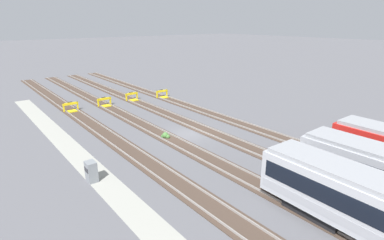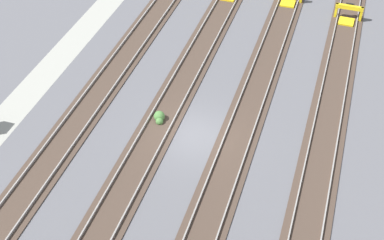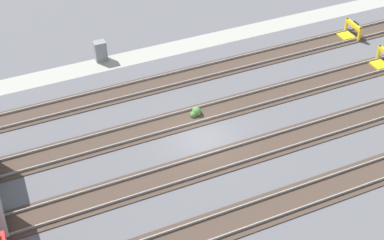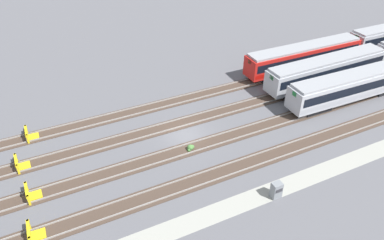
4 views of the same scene
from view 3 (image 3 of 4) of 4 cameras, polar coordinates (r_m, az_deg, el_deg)
name	(u,v)px [view 3 (image 3 of 4)]	position (r m, az deg, el deg)	size (l,w,h in m)	color
ground_plane	(203,139)	(34.16, 1.14, -2.03)	(400.00, 400.00, 0.00)	#5B5B60
service_walkway	(144,55)	(42.44, -5.10, 6.94)	(54.00, 2.00, 0.01)	#9E9E93
rail_track_nearest	(163,82)	(39.15, -3.06, 4.07)	(90.00, 2.23, 0.21)	#47382D
rail_track_near_inner	(188,118)	(35.74, -0.39, 0.23)	(90.00, 2.24, 0.21)	#47382D
rail_track_middle	(218,161)	(32.61, 2.83, -4.39)	(90.00, 2.24, 0.21)	#47382D
rail_track_far_inner	(255,214)	(29.86, 6.74, -9.90)	(90.00, 2.23, 0.21)	#47382D
bumper_stop_nearest_track	(350,31)	(46.35, 16.51, 9.10)	(1.37, 2.01, 1.22)	yellow
bumper_stop_near_inner_track	(384,59)	(43.28, 19.77, 6.10)	(1.34, 2.00, 1.22)	yellow
electrical_cabinet	(100,51)	(41.84, -9.75, 7.27)	(0.90, 0.73, 1.60)	gray
weed_clump	(196,112)	(35.90, 0.42, 0.84)	(0.92, 0.70, 0.64)	#4C7F3D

